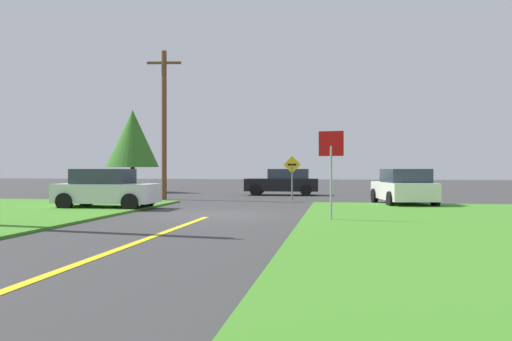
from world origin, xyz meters
The scene contains 9 objects.
ground_plane centered at (0.00, 0.00, 0.00)m, with size 120.00×120.00×0.00m, color #383838.
lane_stripe_center centered at (0.00, -8.00, 0.01)m, with size 0.20×14.00×0.01m, color yellow.
stop_sign centered at (4.14, -1.82, 1.96)m, with size 0.76×0.15×2.77m.
car_approaching_junction centered at (1.03, 13.40, 0.81)m, with size 4.52×2.15×1.62m.
car_on_crossroad centered at (7.24, 5.83, 0.81)m, with size 2.64×4.41×1.62m.
parked_car_near_building centered at (-4.93, 1.71, 0.80)m, with size 4.01×1.97×1.62m.
utility_pole_mid centered at (-4.72, 7.92, 4.07)m, with size 1.80×0.37×7.86m.
direction_sign centered at (2.00, 8.51, 1.42)m, with size 0.91×0.09×2.29m.
oak_tree_left centered at (-9.72, 15.36, 3.73)m, with size 3.60×3.60×5.72m.
Camera 1 is at (4.35, -17.04, 1.62)m, focal length 34.70 mm.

